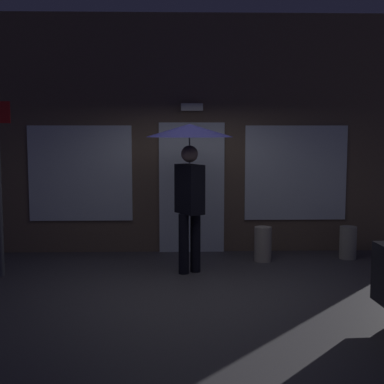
% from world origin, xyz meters
% --- Properties ---
extents(ground_plane, '(18.00, 18.00, 0.00)m').
position_xyz_m(ground_plane, '(0.00, 0.00, 0.00)').
color(ground_plane, '#423F44').
extents(building_facade, '(8.32, 0.48, 3.99)m').
position_xyz_m(building_facade, '(-0.00, 2.34, 1.97)').
color(building_facade, brown).
rests_on(building_facade, ground).
extents(person_with_umbrella, '(1.25, 1.25, 2.17)m').
position_xyz_m(person_with_umbrella, '(-0.07, 0.79, 1.75)').
color(person_with_umbrella, black).
rests_on(person_with_umbrella, ground).
extents(sidewalk_bollard, '(0.27, 0.27, 0.55)m').
position_xyz_m(sidewalk_bollard, '(1.11, 1.47, 0.28)').
color(sidewalk_bollard, '#B2A899').
rests_on(sidewalk_bollard, ground).
extents(sidewalk_bollard_2, '(0.27, 0.27, 0.52)m').
position_xyz_m(sidewalk_bollard_2, '(2.52, 1.60, 0.26)').
color(sidewalk_bollard_2, '#9E998E').
rests_on(sidewalk_bollard_2, ground).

